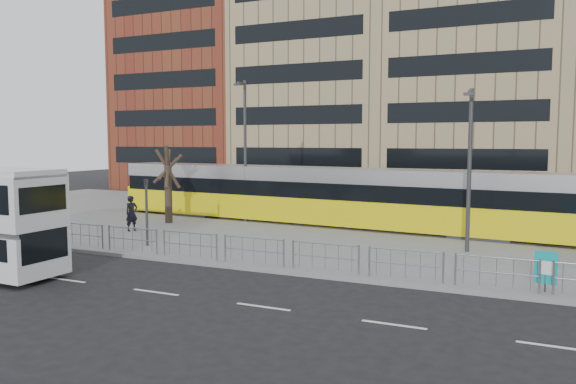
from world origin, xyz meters
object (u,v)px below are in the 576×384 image
at_px(ad_panel, 546,268).
at_px(traffic_light_west, 146,203).
at_px(pedestrian, 132,213).
at_px(lamp_post_west, 245,145).
at_px(lamp_post_east, 469,163).
at_px(bare_tree, 167,143).
at_px(tram, 322,196).

xyz_separation_m(ad_panel, traffic_light_west, (-16.81, 1.16, 1.20)).
relative_size(pedestrian, traffic_light_west, 0.62).
xyz_separation_m(lamp_post_west, lamp_post_east, (13.38, -4.23, -0.67)).
bearing_deg(bare_tree, lamp_post_east, -5.93).
relative_size(tram, traffic_light_west, 9.11).
bearing_deg(lamp_post_west, pedestrian, -123.68).
bearing_deg(ad_panel, pedestrian, -175.63).
bearing_deg(traffic_light_west, tram, 46.98).
distance_m(traffic_light_west, lamp_post_west, 9.24).
xyz_separation_m(lamp_post_east, bare_tree, (-17.21, 1.79, 0.80)).
xyz_separation_m(traffic_light_west, lamp_post_west, (0.33, 8.86, 2.61)).
relative_size(ad_panel, lamp_post_east, 0.19).
xyz_separation_m(ad_panel, bare_tree, (-20.31, 7.58, 3.94)).
xyz_separation_m(traffic_light_west, bare_tree, (-3.50, 6.42, 2.74)).
bearing_deg(ad_panel, traffic_light_west, -167.67).
bearing_deg(lamp_post_east, traffic_light_west, -161.32).
distance_m(tram, lamp_post_east, 10.34).
relative_size(tram, lamp_post_east, 3.98).
height_order(traffic_light_west, lamp_post_west, lamp_post_west).
bearing_deg(lamp_post_east, ad_panel, -61.83).
height_order(tram, lamp_post_east, lamp_post_east).
xyz_separation_m(lamp_post_west, bare_tree, (-3.83, -2.44, 0.13)).
distance_m(lamp_post_west, bare_tree, 4.54).
height_order(ad_panel, pedestrian, pedestrian).
bearing_deg(ad_panel, lamp_post_west, 164.98).
xyz_separation_m(ad_panel, pedestrian, (-20.31, 4.28, 0.19)).
distance_m(ad_panel, bare_tree, 22.03).
distance_m(tram, traffic_light_west, 10.86).
bearing_deg(lamp_post_west, bare_tree, -147.53).
relative_size(tram, bare_tree, 4.19).
xyz_separation_m(tram, pedestrian, (-8.46, -6.53, -0.71)).
xyz_separation_m(pedestrian, bare_tree, (-0.01, 3.30, 3.76)).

